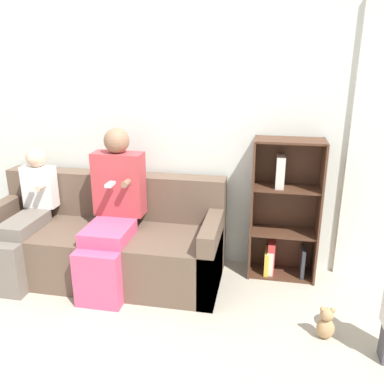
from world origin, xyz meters
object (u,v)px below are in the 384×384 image
at_px(child_seated, 26,217).
at_px(bookshelf, 283,216).
at_px(couch, 106,241).
at_px(adult_seated, 113,208).
at_px(teddy_bear, 326,324).

xyz_separation_m(child_seated, bookshelf, (2.16, 0.46, -0.01)).
bearing_deg(child_seated, couch, 15.23).
xyz_separation_m(couch, bookshelf, (1.52, 0.29, 0.25)).
bearing_deg(bookshelf, child_seated, -167.93).
distance_m(adult_seated, bookshelf, 1.46).
xyz_separation_m(adult_seated, teddy_bear, (1.70, -0.46, -0.56)).
relative_size(adult_seated, teddy_bear, 5.28).
bearing_deg(teddy_bear, couch, 162.40).
relative_size(adult_seated, bookshelf, 1.07).
relative_size(couch, teddy_bear, 8.26).
relative_size(bookshelf, teddy_bear, 4.95).
distance_m(bookshelf, teddy_bear, 1.02).
bearing_deg(adult_seated, teddy_bear, -15.03).
distance_m(couch, bookshelf, 1.57).
xyz_separation_m(couch, child_seated, (-0.64, -0.17, 0.26)).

